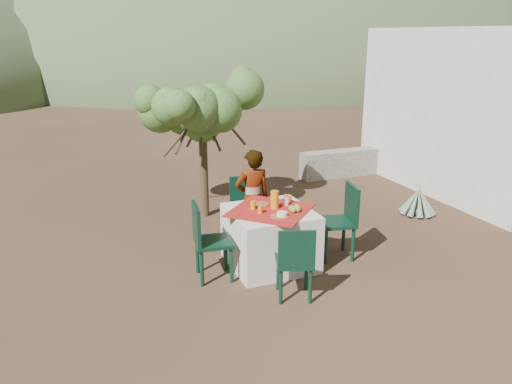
% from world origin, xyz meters
% --- Properties ---
extents(ground, '(160.00, 160.00, 0.00)m').
position_xyz_m(ground, '(0.00, 0.00, 0.00)').
color(ground, '#372119').
rests_on(ground, ground).
extents(table, '(1.30, 1.30, 0.76)m').
position_xyz_m(table, '(0.14, 0.01, 0.38)').
color(table, silver).
rests_on(table, ground).
extents(chair_far, '(0.46, 0.46, 0.87)m').
position_xyz_m(chair_far, '(0.20, 1.14, 0.48)').
color(chair_far, black).
rests_on(chair_far, ground).
extents(chair_near, '(0.52, 0.52, 0.88)m').
position_xyz_m(chair_near, '(0.05, -0.93, 0.49)').
color(chair_near, black).
rests_on(chair_near, ground).
extents(chair_left, '(0.49, 0.49, 0.96)m').
position_xyz_m(chair_left, '(-0.73, -0.07, 0.54)').
color(chair_left, black).
rests_on(chair_left, ground).
extents(chair_right, '(0.55, 0.55, 1.00)m').
position_xyz_m(chair_right, '(1.13, -0.10, 0.56)').
color(chair_right, black).
rests_on(chair_right, ground).
extents(person, '(0.52, 0.35, 1.40)m').
position_xyz_m(person, '(0.16, 0.69, 0.70)').
color(person, '#8C6651').
rests_on(person, ground).
extents(shrub_tree, '(1.77, 1.74, 2.08)m').
position_xyz_m(shrub_tree, '(-0.08, 2.16, 1.64)').
color(shrub_tree, '#4F3E27').
rests_on(shrub_tree, ground).
extents(agave, '(0.61, 0.61, 0.64)m').
position_xyz_m(agave, '(3.18, 0.87, 0.22)').
color(agave, slate).
rests_on(agave, ground).
extents(guesthouse, '(3.20, 4.20, 3.00)m').
position_xyz_m(guesthouse, '(5.60, 1.80, 1.50)').
color(guesthouse, silver).
rests_on(guesthouse, ground).
extents(stone_wall, '(2.60, 0.35, 0.55)m').
position_xyz_m(stone_wall, '(3.60, 3.40, 0.28)').
color(stone_wall, gray).
rests_on(stone_wall, ground).
extents(hill_near_right, '(48.00, 48.00, 20.00)m').
position_xyz_m(hill_near_right, '(12.00, 36.00, 0.00)').
color(hill_near_right, '#384F2C').
rests_on(hill_near_right, ground).
extents(hill_far_center, '(60.00, 60.00, 24.00)m').
position_xyz_m(hill_far_center, '(-4.00, 52.00, 0.00)').
color(hill_far_center, slate).
rests_on(hill_far_center, ground).
extents(hill_far_right, '(36.00, 36.00, 14.00)m').
position_xyz_m(hill_far_right, '(28.00, 46.00, 0.00)').
color(hill_far_right, slate).
rests_on(hill_far_right, ground).
extents(plate_far, '(0.22, 0.22, 0.01)m').
position_xyz_m(plate_far, '(0.09, 0.23, 0.77)').
color(plate_far, brown).
rests_on(plate_far, table).
extents(plate_near, '(0.20, 0.20, 0.01)m').
position_xyz_m(plate_near, '(0.13, -0.26, 0.77)').
color(plate_near, brown).
rests_on(plate_near, table).
extents(glass_far, '(0.07, 0.07, 0.11)m').
position_xyz_m(glass_far, '(-0.06, 0.10, 0.82)').
color(glass_far, orange).
rests_on(glass_far, table).
extents(glass_near, '(0.06, 0.06, 0.10)m').
position_xyz_m(glass_near, '(-0.03, -0.06, 0.81)').
color(glass_near, orange).
rests_on(glass_near, table).
extents(juice_pitcher, '(0.10, 0.10, 0.23)m').
position_xyz_m(juice_pitcher, '(0.21, 0.04, 0.88)').
color(juice_pitcher, orange).
rests_on(juice_pitcher, table).
extents(bowl_plate, '(0.19, 0.19, 0.01)m').
position_xyz_m(bowl_plate, '(0.17, -0.28, 0.77)').
color(bowl_plate, brown).
rests_on(bowl_plate, table).
extents(white_bowl, '(0.13, 0.13, 0.05)m').
position_xyz_m(white_bowl, '(0.17, -0.28, 0.80)').
color(white_bowl, white).
rests_on(white_bowl, bowl_plate).
extents(jar_left, '(0.06, 0.06, 0.09)m').
position_xyz_m(jar_left, '(0.48, 0.18, 0.81)').
color(jar_left, '#D55325').
rests_on(jar_left, table).
extents(jar_right, '(0.06, 0.06, 0.09)m').
position_xyz_m(jar_right, '(0.47, 0.24, 0.81)').
color(jar_right, '#D55325').
rests_on(jar_right, table).
extents(napkin_holder, '(0.08, 0.05, 0.09)m').
position_xyz_m(napkin_holder, '(0.38, 0.09, 0.81)').
color(napkin_holder, white).
rests_on(napkin_holder, table).
extents(fruit_cluster, '(0.16, 0.15, 0.08)m').
position_xyz_m(fruit_cluster, '(0.40, -0.17, 0.80)').
color(fruit_cluster, '#729F39').
rests_on(fruit_cluster, table).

